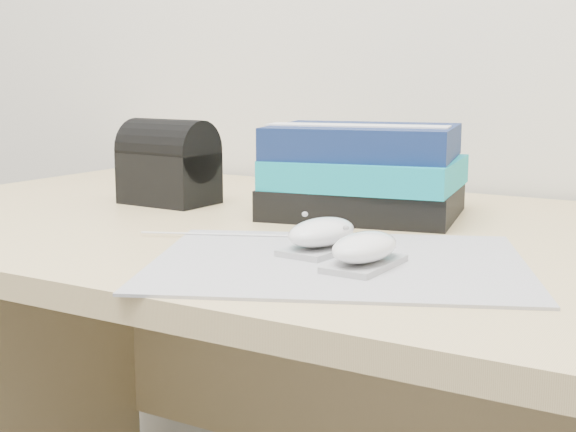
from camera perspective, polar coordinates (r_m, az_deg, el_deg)
The scene contains 7 objects.
desk at distance 1.18m, azimuth 7.66°, elevation -11.88°, with size 1.60×0.80×0.73m.
mousepad at distance 0.87m, azimuth 3.61°, elevation -3.30°, with size 0.40×0.31×0.00m, color gray.
mouse_rear at distance 0.91m, azimuth 2.41°, elevation -1.35°, with size 0.07×0.11×0.04m.
mouse_front at distance 0.84m, azimuth 5.47°, elevation -2.42°, with size 0.06×0.10×0.04m.
usb_cable at distance 1.01m, azimuth -5.04°, elevation -1.31°, with size 0.00×0.00×0.20m, color white.
book_stack at distance 1.17m, azimuth 5.46°, elevation 3.19°, with size 0.30×0.26×0.13m.
pouch at distance 1.28m, azimuth -8.48°, elevation 3.76°, with size 0.14×0.10×0.13m.
Camera 1 is at (0.42, 0.63, 0.93)m, focal length 50.00 mm.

